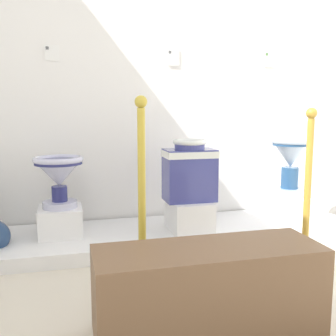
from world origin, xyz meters
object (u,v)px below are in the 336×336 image
(plinth_block_central_ornate, at_px, (189,215))
(info_placard_first, at_px, (52,53))
(plinth_block_slender_white, at_px, (61,221))
(info_placard_third, at_px, (269,59))
(antique_toilet_slender_white, at_px, (59,173))
(stanchion_post_near_right, at_px, (306,225))
(info_placard_second, at_px, (173,57))
(museum_bench, at_px, (209,289))
(antique_toilet_central_ornate, at_px, (189,169))
(stanchion_post_near_left, at_px, (142,240))
(plinth_block_squat_floral, at_px, (288,207))
(antique_toilet_squat_floral, at_px, (291,158))

(plinth_block_central_ornate, relative_size, info_placard_first, 3.21)
(plinth_block_slender_white, xyz_separation_m, info_placard_third, (1.83, 0.35, 1.25))
(antique_toilet_slender_white, bearing_deg, plinth_block_slender_white, 0.00)
(stanchion_post_near_right, bearing_deg, antique_toilet_slender_white, 146.39)
(info_placard_second, bearing_deg, info_placard_third, 0.00)
(info_placard_first, height_order, museum_bench, info_placard_first)
(info_placard_first, height_order, info_placard_third, info_placard_third)
(antique_toilet_slender_white, bearing_deg, antique_toilet_central_ornate, -7.26)
(stanchion_post_near_left, height_order, stanchion_post_near_right, stanchion_post_near_left)
(plinth_block_central_ornate, relative_size, stanchion_post_near_right, 0.37)
(plinth_block_central_ornate, distance_m, stanchion_post_near_left, 1.00)
(plinth_block_central_ornate, height_order, info_placard_first, info_placard_first)
(info_placard_first, xyz_separation_m, stanchion_post_near_right, (1.43, -1.29, -1.11))
(antique_toilet_slender_white, bearing_deg, plinth_block_squat_floral, -0.77)
(info_placard_first, relative_size, stanchion_post_near_right, 0.12)
(info_placard_first, distance_m, info_placard_second, 0.97)
(info_placard_third, bearing_deg, plinth_block_slender_white, -169.20)
(antique_toilet_central_ornate, xyz_separation_m, plinth_block_squat_floral, (0.91, 0.10, -0.37))
(plinth_block_slender_white, bearing_deg, info_placard_third, 10.80)
(plinth_block_central_ornate, height_order, stanchion_post_near_right, stanchion_post_near_right)
(museum_bench, bearing_deg, stanchion_post_near_left, 123.18)
(plinth_block_squat_floral, height_order, info_placard_first, info_placard_first)
(plinth_block_slender_white, xyz_separation_m, antique_toilet_central_ornate, (0.95, -0.12, 0.37))
(antique_toilet_slender_white, height_order, stanchion_post_near_right, stanchion_post_near_right)
(info_placard_third, relative_size, stanchion_post_near_left, 0.13)
(antique_toilet_central_ornate, bearing_deg, stanchion_post_near_right, -60.46)
(plinth_block_central_ornate, relative_size, museum_bench, 0.37)
(plinth_block_squat_floral, bearing_deg, stanchion_post_near_right, -115.85)
(plinth_block_central_ornate, xyz_separation_m, plinth_block_squat_floral, (0.91, 0.10, -0.02))
(antique_toilet_central_ornate, distance_m, plinth_block_squat_floral, 0.98)
(plinth_block_slender_white, relative_size, antique_toilet_squat_floral, 0.64)
(info_placard_first, xyz_separation_m, museum_bench, (0.69, -1.68, -1.24))
(antique_toilet_squat_floral, distance_m, info_placard_third, 0.92)
(plinth_block_squat_floral, distance_m, stanchion_post_near_left, 1.72)
(info_placard_second, relative_size, stanchion_post_near_right, 0.13)
(plinth_block_squat_floral, distance_m, info_placard_first, 2.29)
(plinth_block_slender_white, xyz_separation_m, plinth_block_squat_floral, (1.86, -0.03, -0.01))
(museum_bench, bearing_deg, info_placard_second, 80.36)
(plinth_block_squat_floral, xyz_separation_m, info_placard_second, (-0.91, 0.37, 1.25))
(info_placard_first, distance_m, stanchion_post_near_left, 1.78)
(plinth_block_squat_floral, distance_m, info_placard_second, 1.59)
(antique_toilet_central_ornate, distance_m, stanchion_post_near_right, 0.97)
(antique_toilet_slender_white, height_order, info_placard_second, info_placard_second)
(antique_toilet_central_ornate, relative_size, info_placard_first, 3.88)
(plinth_block_central_ornate, relative_size, antique_toilet_central_ornate, 0.83)
(antique_toilet_slender_white, bearing_deg, info_placard_second, 20.22)
(info_placard_second, bearing_deg, stanchion_post_near_left, -111.69)
(info_placard_third, bearing_deg, stanchion_post_near_left, -136.94)
(antique_toilet_slender_white, height_order, plinth_block_squat_floral, antique_toilet_slender_white)
(plinth_block_central_ornate, bearing_deg, antique_toilet_slender_white, 172.74)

